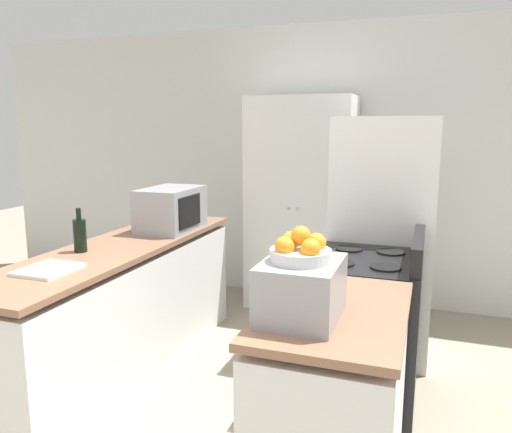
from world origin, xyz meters
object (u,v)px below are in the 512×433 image
Objects in this scene: fruit_bowl at (301,250)px; microwave at (171,209)px; toaster_oven at (301,289)px; wine_bottle at (80,235)px; stove at (363,329)px; refrigerator at (384,237)px; pantry_cabinet at (301,204)px.

microwave is at bearing 134.46° from fruit_bowl.
microwave is 1.94m from fruit_bowl.
microwave reaches higher than toaster_oven.
fruit_bowl reaches higher than wine_bottle.
stove is at bearing -13.03° from microwave.
stove is at bearing 82.34° from toaster_oven.
stove is 1.18m from toaster_oven.
pantry_cabinet is at bearing 138.26° from refrigerator.
stove is at bearing 14.23° from wine_bottle.
pantry_cabinet reaches higher than stove.
pantry_cabinet is 1.82× the size of stove.
wine_bottle reaches higher than toaster_oven.
wine_bottle is 1.12× the size of fruit_bowl.
toaster_oven is at bearing 68.15° from fruit_bowl.
wine_bottle reaches higher than stove.
fruit_bowl is (-0.14, -1.03, 0.73)m from stove.
microwave is 0.81m from wine_bottle.
microwave is 1.36× the size of toaster_oven.
microwave is at bearing -164.84° from refrigerator.
microwave is at bearing -122.05° from pantry_cabinet.
fruit_bowl is at bearing -21.05° from wine_bottle.
pantry_cabinet is at bearing 64.30° from wine_bottle.
toaster_oven is (-0.17, -1.79, 0.15)m from refrigerator.
wine_bottle is 1.68m from fruit_bowl.
wine_bottle is at bearing 159.18° from toaster_oven.
toaster_oven is 1.57× the size of fruit_bowl.
fruit_bowl reaches higher than toaster_oven.
pantry_cabinet reaches higher than toaster_oven.
microwave is (-0.71, -1.14, 0.09)m from pantry_cabinet.
toaster_oven is 0.17m from fruit_bowl.
refrigerator is at bearing 34.47° from wine_bottle.
toaster_oven reaches higher than stove.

